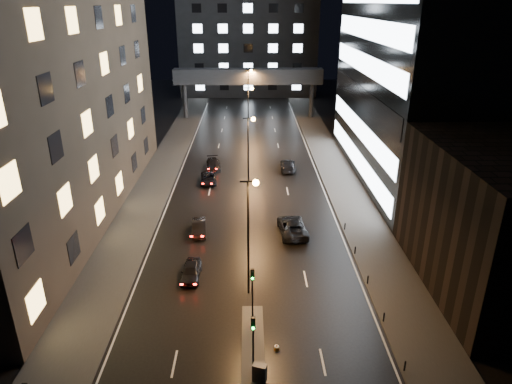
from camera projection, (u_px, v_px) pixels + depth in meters
ground at (249, 165)px, 67.59m from camera, size 160.00×160.00×0.00m
sidewalk_left at (158, 177)px, 62.77m from camera, size 5.00×110.00×0.15m
sidewalk_right at (339, 176)px, 63.13m from camera, size 5.00×110.00×0.15m
building_left at (19, 29)px, 44.78m from camera, size 15.00×48.00×40.00m
building_right_low at (494, 221)px, 36.97m from camera, size 10.00×18.00×12.00m
building_right_glass at (452, 1)px, 55.55m from camera, size 20.00×36.00×45.00m
building_far at (248, 44)px, 116.23m from camera, size 34.00×14.00×25.00m
skybridge at (248, 77)px, 92.02m from camera, size 30.00×3.00×10.00m
median_island at (253, 341)px, 32.52m from camera, size 1.60×8.00×0.15m
traffic_signal_near at (252, 286)px, 33.66m from camera, size 0.28×0.34×4.40m
traffic_signal_far at (253, 336)px, 28.58m from camera, size 0.28×0.34×4.40m
bollard_row at (375, 298)px, 36.67m from camera, size 0.12×25.12×0.90m
streetlight_near at (250, 223)px, 35.57m from camera, size 1.45×0.50×10.15m
streetlight_mid_a at (250, 147)px, 54.01m from camera, size 1.45×0.50×10.15m
streetlight_mid_b at (249, 110)px, 72.45m from camera, size 1.45×0.50×10.15m
streetlight_far at (249, 88)px, 90.89m from camera, size 1.45×0.50×10.15m
car_away_a at (191, 271)px, 39.91m from camera, size 1.64×3.97×1.35m
car_away_b at (199, 227)px, 47.65m from camera, size 1.80×4.11×1.31m
car_away_c at (208, 178)px, 60.88m from camera, size 2.44×4.71×1.27m
car_away_d at (213, 164)px, 66.04m from camera, size 2.51×4.89×1.36m
car_toward_a at (292, 226)px, 47.54m from camera, size 3.13×5.97×1.60m
car_toward_b at (288, 165)px, 65.51m from camera, size 2.34×5.25×1.50m
utility_cabinet at (260, 373)px, 28.84m from camera, size 0.99×0.73×1.27m
cone_b at (277, 347)px, 31.76m from camera, size 0.47×0.47×0.48m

